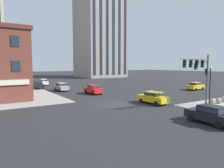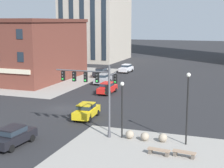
{
  "view_description": "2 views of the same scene",
  "coord_description": "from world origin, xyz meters",
  "px_view_note": "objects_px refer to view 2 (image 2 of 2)",
  "views": [
    {
      "loc": [
        -15.1,
        -22.61,
        5.25
      ],
      "look_at": [
        0.19,
        1.06,
        2.64
      ],
      "focal_mm": 32.15,
      "sensor_mm": 36.0,
      "label": 1
    },
    {
      "loc": [
        19.13,
        -35.94,
        10.44
      ],
      "look_at": [
        6.95,
        -1.69,
        3.78
      ],
      "focal_mm": 54.87,
      "sensor_mm": 36.0,
      "label": 2
    }
  ],
  "objects_px": {
    "car_main_southbound_near": "(13,135)",
    "car_main_mid": "(126,68)",
    "traffic_signal_main": "(96,88)",
    "car_main_southbound_far": "(86,110)",
    "bollard_sphere_curb_b": "(145,136)",
    "bollard_sphere_curb_c": "(163,138)",
    "bench_mid_block": "(184,153)",
    "street_lamp_corner_near": "(122,103)",
    "car_cross_westbound": "(101,72)",
    "bollard_sphere_curb_a": "(130,134)",
    "car_cross_eastbound": "(103,78)",
    "bench_near_signal": "(159,151)",
    "car_main_northbound_near": "(107,87)",
    "street_lamp_mid_sidewalk": "(188,101)"
  },
  "relations": [
    {
      "from": "bollard_sphere_curb_b",
      "to": "car_cross_westbound",
      "type": "bearing_deg",
      "value": 117.52
    },
    {
      "from": "bollard_sphere_curb_c",
      "to": "car_main_mid",
      "type": "distance_m",
      "value": 41.93
    },
    {
      "from": "street_lamp_corner_near",
      "to": "bollard_sphere_curb_b",
      "type": "bearing_deg",
      "value": -1.6
    },
    {
      "from": "car_cross_eastbound",
      "to": "bollard_sphere_curb_b",
      "type": "bearing_deg",
      "value": -61.46
    },
    {
      "from": "bollard_sphere_curb_c",
      "to": "car_cross_eastbound",
      "type": "relative_size",
      "value": 0.18
    },
    {
      "from": "street_lamp_mid_sidewalk",
      "to": "car_main_northbound_near",
      "type": "distance_m",
      "value": 22.51
    },
    {
      "from": "bollard_sphere_curb_c",
      "to": "car_cross_westbound",
      "type": "xyz_separation_m",
      "value": [
        -18.37,
        32.02,
        0.53
      ]
    },
    {
      "from": "car_main_southbound_near",
      "to": "bollard_sphere_curb_a",
      "type": "bearing_deg",
      "value": 29.92
    },
    {
      "from": "bollard_sphere_curb_a",
      "to": "bench_near_signal",
      "type": "relative_size",
      "value": 0.42
    },
    {
      "from": "bench_near_signal",
      "to": "street_lamp_corner_near",
      "type": "distance_m",
      "value": 5.78
    },
    {
      "from": "car_cross_westbound",
      "to": "bench_near_signal",
      "type": "bearing_deg",
      "value": -62.02
    },
    {
      "from": "street_lamp_corner_near",
      "to": "car_main_mid",
      "type": "relative_size",
      "value": 1.15
    },
    {
      "from": "bollard_sphere_curb_b",
      "to": "street_lamp_mid_sidewalk",
      "type": "relative_size",
      "value": 0.12
    },
    {
      "from": "car_main_southbound_near",
      "to": "car_main_mid",
      "type": "xyz_separation_m",
      "value": [
        -3.65,
        44.15,
        0.0
      ]
    },
    {
      "from": "car_cross_westbound",
      "to": "bollard_sphere_curb_a",
      "type": "bearing_deg",
      "value": -64.45
    },
    {
      "from": "bollard_sphere_curb_b",
      "to": "car_cross_westbound",
      "type": "height_order",
      "value": "car_cross_westbound"
    },
    {
      "from": "bollard_sphere_curb_b",
      "to": "bench_near_signal",
      "type": "xyz_separation_m",
      "value": [
        1.85,
        -2.88,
        -0.07
      ]
    },
    {
      "from": "car_cross_eastbound",
      "to": "car_main_northbound_near",
      "type": "bearing_deg",
      "value": -64.5
    },
    {
      "from": "bench_mid_block",
      "to": "car_cross_westbound",
      "type": "xyz_separation_m",
      "value": [
        -20.61,
        34.91,
        0.59
      ]
    },
    {
      "from": "car_main_southbound_far",
      "to": "car_cross_eastbound",
      "type": "xyz_separation_m",
      "value": [
        -5.96,
        20.46,
        0.0
      ]
    },
    {
      "from": "traffic_signal_main",
      "to": "car_cross_westbound",
      "type": "relative_size",
      "value": 1.49
    },
    {
      "from": "street_lamp_mid_sidewalk",
      "to": "car_main_southbound_near",
      "type": "height_order",
      "value": "street_lamp_mid_sidewalk"
    },
    {
      "from": "car_main_southbound_near",
      "to": "car_main_mid",
      "type": "height_order",
      "value": "same"
    },
    {
      "from": "traffic_signal_main",
      "to": "car_main_mid",
      "type": "distance_m",
      "value": 40.46
    },
    {
      "from": "car_main_northbound_near",
      "to": "car_main_southbound_far",
      "type": "relative_size",
      "value": 0.98
    },
    {
      "from": "bench_near_signal",
      "to": "bollard_sphere_curb_c",
      "type": "bearing_deg",
      "value": 95.18
    },
    {
      "from": "bench_near_signal",
      "to": "car_main_mid",
      "type": "bearing_deg",
      "value": 110.53
    },
    {
      "from": "car_main_northbound_near",
      "to": "bench_near_signal",
      "type": "bearing_deg",
      "value": -59.81
    },
    {
      "from": "bench_mid_block",
      "to": "car_main_northbound_near",
      "type": "relative_size",
      "value": 0.42
    },
    {
      "from": "car_cross_westbound",
      "to": "car_main_mid",
      "type": "bearing_deg",
      "value": 67.34
    },
    {
      "from": "traffic_signal_main",
      "to": "bollard_sphere_curb_b",
      "type": "distance_m",
      "value": 6.16
    },
    {
      "from": "car_main_mid",
      "to": "bench_near_signal",
      "type": "bearing_deg",
      "value": -69.47
    },
    {
      "from": "car_cross_eastbound",
      "to": "bench_near_signal",
      "type": "bearing_deg",
      "value": -61.01
    },
    {
      "from": "street_lamp_corner_near",
      "to": "car_cross_westbound",
      "type": "xyz_separation_m",
      "value": [
        -14.63,
        32.16,
        -2.34
      ]
    },
    {
      "from": "bollard_sphere_curb_c",
      "to": "bench_mid_block",
      "type": "xyz_separation_m",
      "value": [
        2.24,
        -2.89,
        -0.07
      ]
    },
    {
      "from": "car_main_mid",
      "to": "bollard_sphere_curb_a",
      "type": "bearing_deg",
      "value": -72.31
    },
    {
      "from": "traffic_signal_main",
      "to": "bench_mid_block",
      "type": "relative_size",
      "value": 3.59
    },
    {
      "from": "traffic_signal_main",
      "to": "car_main_southbound_far",
      "type": "bearing_deg",
      "value": 123.32
    },
    {
      "from": "car_cross_eastbound",
      "to": "bollard_sphere_curb_a",
      "type": "bearing_deg",
      "value": -63.94
    },
    {
      "from": "bench_mid_block",
      "to": "street_lamp_corner_near",
      "type": "distance_m",
      "value": 7.21
    },
    {
      "from": "bollard_sphere_curb_c",
      "to": "bench_mid_block",
      "type": "bearing_deg",
      "value": -52.14
    },
    {
      "from": "bollard_sphere_curb_a",
      "to": "bench_mid_block",
      "type": "xyz_separation_m",
      "value": [
        5.25,
        -2.77,
        -0.07
      ]
    },
    {
      "from": "bollard_sphere_curb_b",
      "to": "car_main_southbound_near",
      "type": "xyz_separation_m",
      "value": [
        -10.24,
        -4.98,
        0.53
      ]
    },
    {
      "from": "bollard_sphere_curb_a",
      "to": "car_cross_eastbound",
      "type": "height_order",
      "value": "car_cross_eastbound"
    },
    {
      "from": "traffic_signal_main",
      "to": "car_main_southbound_near",
      "type": "relative_size",
      "value": 1.47
    },
    {
      "from": "bench_near_signal",
      "to": "street_lamp_corner_near",
      "type": "height_order",
      "value": "street_lamp_corner_near"
    },
    {
      "from": "car_main_southbound_near",
      "to": "car_cross_westbound",
      "type": "bearing_deg",
      "value": 99.99
    },
    {
      "from": "bench_near_signal",
      "to": "car_main_southbound_far",
      "type": "xyz_separation_m",
      "value": [
        -9.63,
        7.67,
        0.59
      ]
    },
    {
      "from": "bollard_sphere_curb_a",
      "to": "car_cross_westbound",
      "type": "distance_m",
      "value": 35.62
    },
    {
      "from": "car_cross_westbound",
      "to": "car_main_mid",
      "type": "distance_m",
      "value": 7.53
    }
  ]
}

